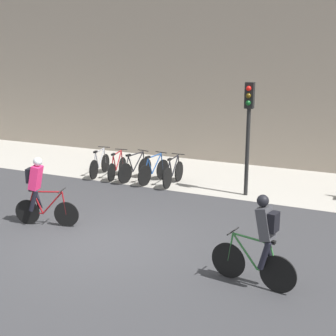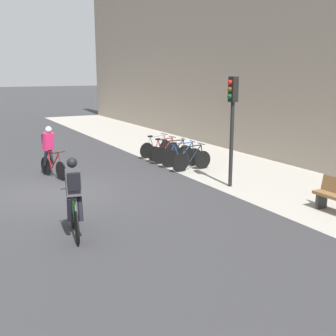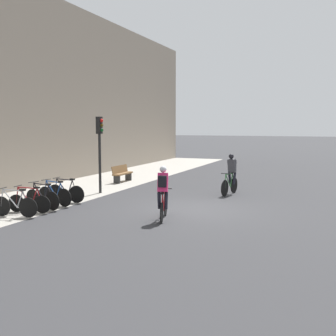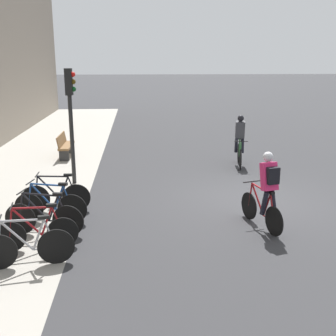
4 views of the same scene
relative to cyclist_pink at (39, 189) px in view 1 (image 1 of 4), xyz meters
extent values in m
plane|color=#333335|center=(2.04, -0.34, -0.95)|extent=(200.00, 200.00, 0.00)
cube|color=#A39E93|center=(2.04, 6.41, -0.94)|extent=(44.00, 4.50, 0.01)
cube|color=gray|center=(2.04, 8.96, 3.89)|extent=(44.00, 0.60, 9.66)
cylinder|color=black|center=(0.67, 0.18, -0.62)|extent=(0.63, 0.21, 0.64)
cylinder|color=black|center=(-0.33, -0.09, -0.62)|extent=(0.63, 0.21, 0.64)
cylinder|color=maroon|center=(0.33, 0.09, -0.34)|extent=(0.56, 0.19, 0.62)
cylinder|color=maroon|center=(-0.04, -0.01, -0.36)|extent=(0.27, 0.11, 0.58)
cylinder|color=maroon|center=(0.22, 0.06, -0.06)|extent=(0.75, 0.24, 0.07)
cylinder|color=maroon|center=(-0.13, -0.04, -0.63)|extent=(0.41, 0.14, 0.05)
cylinder|color=maroon|center=(-0.24, -0.07, -0.35)|extent=(0.22, 0.09, 0.56)
cylinder|color=maroon|center=(0.63, 0.17, -0.33)|extent=(0.12, 0.07, 0.59)
cylinder|color=black|center=(0.59, 0.16, 0.00)|extent=(0.15, 0.45, 0.03)
cube|color=black|center=(-0.15, -0.04, -0.03)|extent=(0.21, 0.13, 0.06)
cube|color=#E52866|center=(-0.06, -0.02, 0.30)|extent=(0.39, 0.39, 0.63)
sphere|color=silver|center=(0.02, 0.01, 0.71)|extent=(0.27, 0.27, 0.22)
cylinder|color=black|center=(-0.08, -0.14, -0.28)|extent=(0.29, 0.18, 0.56)
cylinder|color=black|center=(-0.13, 0.08, -0.28)|extent=(0.26, 0.17, 0.56)
cube|color=black|center=(-0.19, -0.05, 0.35)|extent=(0.20, 0.29, 0.36)
cylinder|color=black|center=(5.19, -0.72, -0.59)|extent=(0.70, 0.16, 0.71)
cylinder|color=black|center=(6.19, -0.90, -0.59)|extent=(0.70, 0.16, 0.71)
cylinder|color=#2D6B33|center=(5.53, -0.78, -0.31)|extent=(0.55, 0.14, 0.62)
cylinder|color=#2D6B33|center=(5.90, -0.85, -0.32)|extent=(0.26, 0.08, 0.58)
cylinder|color=#2D6B33|center=(5.64, -0.80, -0.03)|extent=(0.75, 0.17, 0.07)
cylinder|color=#2D6B33|center=(5.99, -0.86, -0.60)|extent=(0.41, 0.10, 0.05)
cylinder|color=#2D6B33|center=(6.10, -0.88, -0.32)|extent=(0.21, 0.07, 0.56)
cylinder|color=#2D6B33|center=(5.23, -0.73, -0.30)|extent=(0.12, 0.06, 0.58)
cylinder|color=black|center=(5.27, -0.74, 0.03)|extent=(0.11, 0.46, 0.03)
cube|color=black|center=(6.01, -0.87, 0.00)|extent=(0.21, 0.11, 0.06)
cube|color=#3D3D42|center=(5.91, -0.85, 0.33)|extent=(0.37, 0.37, 0.63)
sphere|color=black|center=(5.83, -0.84, 0.74)|extent=(0.25, 0.25, 0.22)
cylinder|color=black|center=(5.98, -0.75, -0.25)|extent=(0.29, 0.16, 0.56)
cylinder|color=black|center=(5.94, -0.97, -0.25)|extent=(0.26, 0.15, 0.56)
cube|color=black|center=(6.05, -0.87, 0.38)|extent=(0.18, 0.28, 0.36)
cylinder|color=black|center=(-1.44, 5.30, -0.61)|extent=(0.14, 0.67, 0.67)
cylinder|color=black|center=(-1.28, 4.31, -0.61)|extent=(0.14, 0.67, 0.67)
cylinder|color=#99999E|center=(-1.39, 4.96, -0.33)|extent=(0.13, 0.55, 0.62)
cylinder|color=#99999E|center=(-1.33, 4.59, -0.34)|extent=(0.08, 0.26, 0.58)
cylinder|color=#99999E|center=(-1.37, 4.85, -0.04)|extent=(0.16, 0.74, 0.07)
cylinder|color=#99999E|center=(-1.32, 4.50, -0.62)|extent=(0.10, 0.40, 0.05)
cylinder|color=#99999E|center=(-1.30, 4.40, -0.33)|extent=(0.07, 0.21, 0.56)
cylinder|color=#99999E|center=(-1.44, 5.26, -0.32)|extent=(0.05, 0.12, 0.58)
cylinder|color=black|center=(-1.43, 5.22, 0.01)|extent=(0.46, 0.10, 0.03)
cube|color=black|center=(-1.31, 4.49, -0.02)|extent=(0.11, 0.21, 0.06)
cylinder|color=black|center=(-0.72, 5.30, -0.63)|extent=(0.13, 0.62, 0.63)
cylinder|color=black|center=(-0.57, 4.31, -0.63)|extent=(0.13, 0.62, 0.63)
cylinder|color=maroon|center=(-0.67, 4.96, -0.35)|extent=(0.12, 0.55, 0.62)
cylinder|color=maroon|center=(-0.61, 4.59, -0.37)|extent=(0.08, 0.26, 0.58)
cylinder|color=maroon|center=(-0.65, 4.85, -0.07)|extent=(0.15, 0.74, 0.07)
cylinder|color=maroon|center=(-0.60, 4.50, -0.64)|extent=(0.09, 0.40, 0.05)
cylinder|color=maroon|center=(-0.58, 4.39, -0.36)|extent=(0.06, 0.21, 0.56)
cylinder|color=maroon|center=(-0.72, 5.26, -0.34)|extent=(0.05, 0.12, 0.58)
cylinder|color=black|center=(-0.71, 5.22, -0.01)|extent=(0.46, 0.10, 0.03)
cube|color=black|center=(-0.60, 4.48, -0.04)|extent=(0.11, 0.21, 0.06)
cylinder|color=black|center=(0.17, 5.32, -0.60)|extent=(0.16, 0.68, 0.69)
cylinder|color=black|center=(-0.03, 4.28, -0.60)|extent=(0.16, 0.68, 0.69)
cylinder|color=black|center=(0.10, 4.97, -0.32)|extent=(0.15, 0.58, 0.62)
cylinder|color=black|center=(0.03, 4.58, -0.34)|extent=(0.09, 0.27, 0.58)
cylinder|color=black|center=(0.08, 4.85, -0.04)|extent=(0.19, 0.78, 0.07)
cylinder|color=black|center=(0.01, 4.49, -0.61)|extent=(0.11, 0.42, 0.05)
cylinder|color=black|center=(-0.01, 4.37, -0.33)|extent=(0.07, 0.22, 0.56)
cylinder|color=black|center=(0.16, 5.28, -0.31)|extent=(0.06, 0.12, 0.59)
cylinder|color=black|center=(0.16, 5.24, 0.02)|extent=(0.46, 0.11, 0.03)
cube|color=black|center=(0.01, 4.47, -0.01)|extent=(0.12, 0.21, 0.06)
cylinder|color=black|center=(0.87, 5.31, -0.60)|extent=(0.15, 0.69, 0.69)
cylinder|color=black|center=(0.71, 4.30, -0.60)|extent=(0.15, 0.69, 0.69)
cylinder|color=#1E478C|center=(0.82, 4.96, -0.32)|extent=(0.13, 0.56, 0.62)
cylinder|color=#1E478C|center=(0.76, 4.59, -0.33)|extent=(0.08, 0.27, 0.58)
cylinder|color=#1E478C|center=(0.80, 4.85, -0.04)|extent=(0.16, 0.76, 0.07)
cylinder|color=#1E478C|center=(0.74, 4.50, -0.61)|extent=(0.10, 0.41, 0.05)
cylinder|color=#1E478C|center=(0.72, 4.39, -0.33)|extent=(0.07, 0.22, 0.56)
cylinder|color=#1E478C|center=(0.87, 5.27, -0.31)|extent=(0.05, 0.12, 0.59)
cylinder|color=black|center=(0.86, 5.23, 0.02)|extent=(0.46, 0.10, 0.03)
cube|color=black|center=(0.74, 4.48, -0.01)|extent=(0.11, 0.21, 0.06)
cylinder|color=black|center=(1.50, 5.29, -0.60)|extent=(0.05, 0.69, 0.69)
cylinder|color=black|center=(1.52, 4.31, -0.60)|extent=(0.05, 0.69, 0.69)
cylinder|color=black|center=(1.50, 4.96, -0.32)|extent=(0.06, 0.54, 0.62)
cylinder|color=black|center=(1.51, 4.60, -0.33)|extent=(0.05, 0.25, 0.58)
cylinder|color=black|center=(1.51, 4.85, -0.04)|extent=(0.06, 0.73, 0.07)
cylinder|color=black|center=(1.52, 4.51, -0.61)|extent=(0.04, 0.40, 0.05)
cylinder|color=black|center=(1.52, 4.40, -0.33)|extent=(0.04, 0.21, 0.56)
cylinder|color=black|center=(1.50, 5.25, -0.31)|extent=(0.04, 0.12, 0.58)
cylinder|color=black|center=(1.50, 5.21, 0.02)|extent=(0.46, 0.04, 0.03)
cube|color=black|center=(1.52, 4.49, -0.01)|extent=(0.09, 0.20, 0.06)
cylinder|color=black|center=(3.99, 4.71, 0.77)|extent=(0.12, 0.12, 3.42)
cube|color=black|center=(3.99, 4.71, 2.10)|extent=(0.26, 0.20, 0.76)
sphere|color=red|center=(3.99, 4.59, 2.31)|extent=(0.15, 0.15, 0.15)
sphere|color=#4C380A|center=(3.99, 4.59, 2.10)|extent=(0.15, 0.15, 0.15)
sphere|color=#0C4719|center=(3.99, 4.59, 1.89)|extent=(0.15, 0.15, 0.15)
camera|label=1|loc=(7.68, -8.76, 3.30)|focal=50.00mm
camera|label=2|loc=(14.43, -3.18, 2.60)|focal=45.00mm
camera|label=3|loc=(-12.31, -5.08, 2.13)|focal=45.00mm
camera|label=4|loc=(-8.53, 2.80, 2.71)|focal=45.00mm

